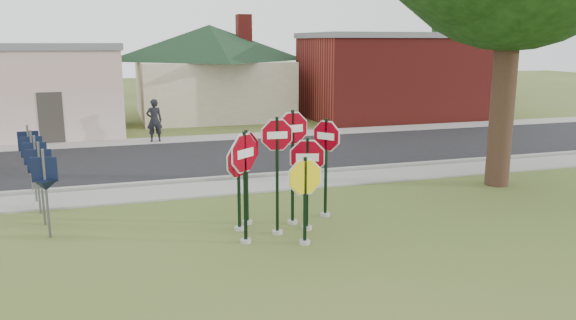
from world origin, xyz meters
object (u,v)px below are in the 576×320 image
object	(u,v)px
pedestrian	(154,120)
stop_sign_yellow	(305,191)
stop_sign_center	(277,160)
stop_sign_left	(245,171)

from	to	relation	value
pedestrian	stop_sign_yellow	bearing A→B (deg)	95.31
stop_sign_center	pedestrian	size ratio (longest dim) A/B	1.51
stop_sign_left	stop_sign_yellow	bearing A→B (deg)	-20.71
stop_sign_center	stop_sign_yellow	bearing A→B (deg)	-64.66
stop_sign_left	pedestrian	bearing A→B (deg)	93.94
stop_sign_center	stop_sign_yellow	world-z (taller)	stop_sign_center
stop_sign_left	stop_sign_center	bearing A→B (deg)	23.24
stop_sign_center	stop_sign_left	distance (m)	0.89
stop_sign_yellow	pedestrian	bearing A→B (deg)	98.77
stop_sign_center	pedestrian	xyz separation A→B (m)	(-1.72, 12.78, -0.73)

